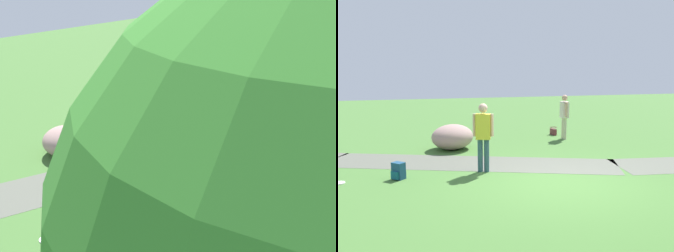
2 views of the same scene
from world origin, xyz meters
TOP-DOWN VIEW (x-y plane):
  - ground_plane at (0.00, 0.00)m, footprint 48.00×48.00m
  - footpath_segment_near at (-6.04, -0.46)m, footprint 8.15×2.70m
  - footpath_segment_mid at (1.67, -2.40)m, footprint 8.07×4.37m
  - young_tree_near_path at (7.08, 4.52)m, footprint 2.96×2.96m
  - lawn_boulder at (1.90, -4.33)m, footprint 1.90×1.93m
  - woman_with_handbag at (-2.27, -5.02)m, footprint 0.27×0.52m
  - man_near_boulder at (1.49, -1.46)m, footprint 0.50×0.33m
  - handbag_on_grass at (-2.20, -5.89)m, footprint 0.31×0.34m
  - backpack_by_boulder at (1.62, -5.01)m, footprint 0.29×0.31m
  - spare_backpack_on_lawn at (3.56, -1.37)m, footprint 0.35×0.35m
  - frisbee_on_grass at (4.88, -1.37)m, footprint 0.27×0.27m

SIDE VIEW (x-z plane):
  - ground_plane at x=0.00m, z-range 0.00..0.00m
  - footpath_segment_near at x=-6.04m, z-range 0.00..0.01m
  - footpath_segment_mid at x=1.67m, z-range 0.00..0.01m
  - frisbee_on_grass at x=4.88m, z-range 0.00..0.02m
  - handbag_on_grass at x=-2.20m, z-range -0.01..0.29m
  - backpack_by_boulder at x=1.62m, z-range -0.01..0.39m
  - spare_backpack_on_lawn at x=3.56m, z-range -0.01..0.39m
  - lawn_boulder at x=1.90m, z-range 0.00..0.80m
  - woman_with_handbag at x=-2.27m, z-range 0.12..1.74m
  - man_near_boulder at x=1.49m, z-range 0.14..1.87m
  - young_tree_near_path at x=7.08m, z-range 1.18..6.55m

